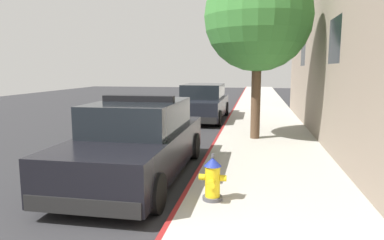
{
  "coord_description": "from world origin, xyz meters",
  "views": [
    {
      "loc": [
        1.1,
        -2.08,
        2.22
      ],
      "look_at": [
        -0.4,
        6.06,
        1.0
      ],
      "focal_mm": 32.54,
      "sensor_mm": 36.0,
      "label": 1
    }
  ],
  "objects": [
    {
      "name": "ground_plane",
      "position": [
        -4.54,
        10.0,
        -0.1
      ],
      "size": [
        29.78,
        60.0,
        0.2
      ],
      "primitive_type": "cube",
      "color": "#2B2B2D"
    },
    {
      "name": "sidewalk_pavement",
      "position": [
        1.46,
        10.0,
        0.07
      ],
      "size": [
        2.92,
        60.0,
        0.13
      ],
      "primitive_type": "cube",
      "color": "#ADA89E",
      "rests_on": "ground"
    },
    {
      "name": "curb_painted_edge",
      "position": [
        -0.04,
        10.0,
        0.07
      ],
      "size": [
        0.08,
        60.0,
        0.13
      ],
      "primitive_type": "cube",
      "color": "maroon",
      "rests_on": "ground"
    },
    {
      "name": "police_cruiser",
      "position": [
        -1.25,
        4.6,
        0.74
      ],
      "size": [
        1.94,
        4.84,
        1.68
      ],
      "color": "black",
      "rests_on": "ground"
    },
    {
      "name": "parked_car_silver_ahead",
      "position": [
        -1.17,
        12.99,
        0.74
      ],
      "size": [
        1.94,
        4.84,
        1.56
      ],
      "color": "black",
      "rests_on": "ground"
    },
    {
      "name": "fire_hydrant",
      "position": [
        0.46,
        3.23,
        0.48
      ],
      "size": [
        0.44,
        0.4,
        0.76
      ],
      "color": "#4C4C51",
      "rests_on": "sidewalk_pavement"
    },
    {
      "name": "street_tree",
      "position": [
        1.1,
        8.5,
        3.69
      ],
      "size": [
        3.14,
        3.14,
        5.15
      ],
      "color": "brown",
      "rests_on": "sidewalk_pavement"
    }
  ]
}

